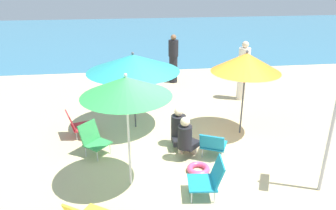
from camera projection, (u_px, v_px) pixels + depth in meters
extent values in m
plane|color=#D3BC8C|center=(193.00, 156.00, 6.81)|extent=(40.00, 40.00, 0.00)
cube|color=teal|center=(146.00, 35.00, 20.18)|extent=(40.00, 16.00, 0.01)
cylinder|color=silver|center=(128.00, 134.00, 5.54)|extent=(0.04, 0.04, 2.04)
cone|color=green|center=(126.00, 86.00, 5.22)|extent=(1.51, 1.51, 0.33)
sphere|color=silver|center=(125.00, 75.00, 5.15)|extent=(0.06, 0.06, 0.06)
cylinder|color=#4C4C51|center=(243.00, 95.00, 7.46)|extent=(0.04, 0.04, 1.95)
cone|color=orange|center=(246.00, 62.00, 7.17)|extent=(1.56, 1.56, 0.43)
sphere|color=#4C4C51|center=(247.00, 52.00, 7.08)|extent=(0.06, 0.06, 0.06)
cylinder|color=#4C4C51|center=(134.00, 92.00, 7.78)|extent=(0.04, 0.04, 1.84)
cone|color=teal|center=(133.00, 63.00, 7.51)|extent=(2.19, 2.19, 0.40)
sphere|color=#4C4C51|center=(133.00, 53.00, 7.42)|extent=(0.06, 0.06, 0.06)
cube|color=red|center=(83.00, 126.00, 7.63)|extent=(0.61, 0.62, 0.03)
cube|color=red|center=(71.00, 121.00, 7.45)|extent=(0.30, 0.51, 0.40)
cylinder|color=silver|center=(90.00, 126.00, 7.91)|extent=(0.02, 0.02, 0.21)
cylinder|color=silver|center=(93.00, 133.00, 7.59)|extent=(0.02, 0.02, 0.21)
cylinder|color=silver|center=(73.00, 129.00, 7.76)|extent=(0.02, 0.02, 0.21)
cylinder|color=silver|center=(77.00, 136.00, 7.43)|extent=(0.02, 0.02, 0.21)
cube|color=#33934C|center=(98.00, 144.00, 6.76)|extent=(0.63, 0.63, 0.03)
cube|color=#33934C|center=(89.00, 132.00, 6.80)|extent=(0.43, 0.46, 0.42)
cylinder|color=silver|center=(110.00, 148.00, 6.87)|extent=(0.02, 0.02, 0.25)
cylinder|color=silver|center=(97.00, 156.00, 6.58)|extent=(0.02, 0.02, 0.25)
cylinder|color=silver|center=(99.00, 144.00, 7.05)|extent=(0.02, 0.02, 0.25)
cylinder|color=silver|center=(86.00, 151.00, 6.76)|extent=(0.02, 0.02, 0.25)
cube|color=teal|center=(202.00, 183.00, 5.53)|extent=(0.53, 0.56, 0.03)
cube|color=teal|center=(218.00, 172.00, 5.45)|extent=(0.22, 0.53, 0.42)
cylinder|color=silver|center=(192.00, 197.00, 5.38)|extent=(0.02, 0.02, 0.24)
cylinder|color=silver|center=(190.00, 182.00, 5.76)|extent=(0.02, 0.02, 0.24)
cylinder|color=silver|center=(215.00, 197.00, 5.39)|extent=(0.02, 0.02, 0.24)
cylinder|color=silver|center=(211.00, 182.00, 5.77)|extent=(0.02, 0.02, 0.24)
cube|color=teal|center=(214.00, 145.00, 6.79)|extent=(0.66, 0.65, 0.03)
cube|color=teal|center=(212.00, 143.00, 6.50)|extent=(0.51, 0.34, 0.35)
cylinder|color=silver|center=(206.00, 144.00, 7.06)|extent=(0.02, 0.02, 0.22)
cylinder|color=silver|center=(224.00, 147.00, 6.95)|extent=(0.02, 0.02, 0.22)
cylinder|color=silver|center=(202.00, 153.00, 6.73)|extent=(0.02, 0.02, 0.22)
cylinder|color=silver|center=(221.00, 156.00, 6.61)|extent=(0.02, 0.02, 0.22)
cylinder|color=silver|center=(242.00, 84.00, 9.74)|extent=(0.29, 0.29, 0.93)
cylinder|color=silver|center=(244.00, 59.00, 9.45)|extent=(0.34, 0.34, 0.64)
sphere|color=beige|center=(246.00, 45.00, 9.29)|extent=(0.20, 0.20, 0.20)
cube|color=black|center=(180.00, 141.00, 7.03)|extent=(0.33, 0.36, 0.12)
cylinder|color=beige|center=(181.00, 148.00, 6.92)|extent=(0.12, 0.12, 0.20)
cylinder|color=black|center=(178.00, 126.00, 7.10)|extent=(0.33, 0.33, 0.51)
sphere|color=beige|center=(179.00, 112.00, 6.97)|extent=(0.18, 0.18, 0.18)
cylinder|color=black|center=(173.00, 69.00, 11.28)|extent=(0.29, 0.29, 0.93)
cylinder|color=black|center=(173.00, 48.00, 11.00)|extent=(0.34, 0.34, 0.55)
sphere|color=#896042|center=(173.00, 37.00, 10.86)|extent=(0.19, 0.19, 0.19)
cube|color=black|center=(190.00, 144.00, 6.72)|extent=(0.46, 0.46, 0.12)
cylinder|color=beige|center=(194.00, 147.00, 6.89)|extent=(0.12, 0.12, 0.28)
cylinder|color=black|center=(185.00, 137.00, 6.51)|extent=(0.29, 0.29, 0.48)
sphere|color=beige|center=(185.00, 122.00, 6.38)|extent=(0.20, 0.20, 0.20)
cylinder|color=#ADADB2|center=(331.00, 130.00, 5.31)|extent=(0.06, 0.06, 2.38)
torus|color=#E54C7F|center=(198.00, 169.00, 6.27)|extent=(0.45, 0.45, 0.11)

